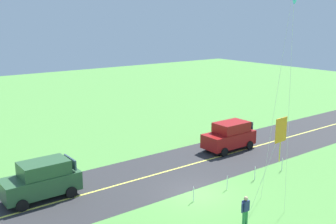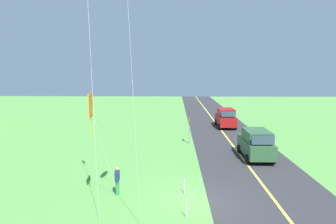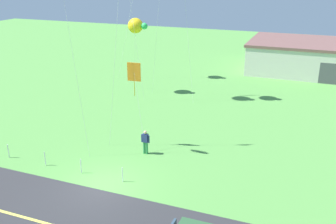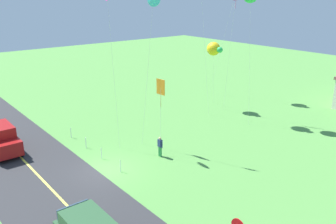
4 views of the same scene
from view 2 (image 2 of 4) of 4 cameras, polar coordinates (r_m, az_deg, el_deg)
ground_plane at (r=16.38m, az=5.86°, el=-16.69°), size 120.00×120.00×0.10m
asphalt_road at (r=17.14m, az=19.85°, el=-15.80°), size 120.00×7.00×0.00m
road_centre_stripe at (r=17.14m, az=19.85°, el=-15.78°), size 120.00×0.16×0.00m
car_suv_foreground at (r=23.99m, az=16.51°, el=-5.83°), size 4.40×2.12×2.24m
car_parked_east_far at (r=35.82m, az=11.00°, el=-1.06°), size 4.40×2.12×2.24m
stop_sign at (r=27.38m, az=4.15°, el=-2.40°), size 0.76×0.08×2.56m
person_adult_near at (r=16.84m, az=-9.70°, el=-12.68°), size 0.58×0.22×1.60m
kite_red_low at (r=14.97m, az=-14.60°, el=0.91°), size 1.61×1.05×5.69m
fence_post_2 at (r=14.48m, az=3.58°, el=-17.97°), size 0.05×0.05×0.90m
fence_post_3 at (r=16.96m, az=3.21°, el=-13.92°), size 0.05×0.05×0.90m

